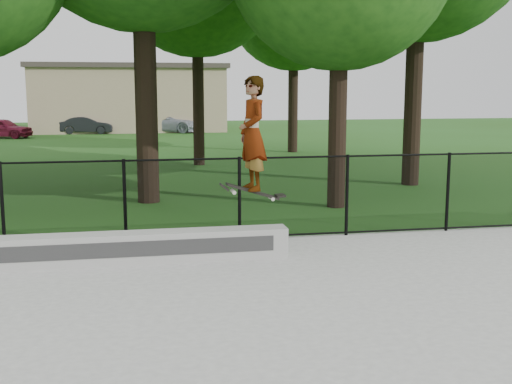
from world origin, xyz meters
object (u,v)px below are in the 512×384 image
(car_a, at_px, (2,128))
(car_b, at_px, (87,125))
(skater_airborne, at_px, (252,136))
(grind_ledge, at_px, (133,248))
(car_c, at_px, (164,122))

(car_a, xyz_separation_m, car_b, (4.43, 2.59, -0.04))
(car_b, distance_m, skater_airborne, 31.32)
(car_a, relative_size, skater_airborne, 1.69)
(car_b, xyz_separation_m, skater_airborne, (4.57, -30.95, 1.52))
(grind_ledge, relative_size, car_b, 1.70)
(grind_ledge, distance_m, car_a, 28.96)
(grind_ledge, xyz_separation_m, skater_airborne, (1.84, -0.30, 1.74))
(car_a, relative_size, car_b, 1.14)
(skater_airborne, bearing_deg, grind_ledge, 170.79)
(skater_airborne, bearing_deg, car_b, 98.39)
(car_c, height_order, skater_airborne, skater_airborne)
(grind_ledge, bearing_deg, car_a, 104.31)
(grind_ledge, distance_m, car_c, 31.19)
(car_a, xyz_separation_m, skater_airborne, (9.00, -28.36, 1.48))
(grind_ledge, height_order, skater_airborne, skater_airborne)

